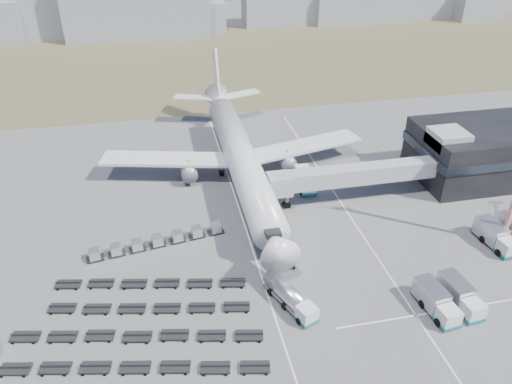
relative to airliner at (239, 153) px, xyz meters
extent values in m
plane|color=#565659|center=(0.00, -32.38, -5.29)|extent=(420.00, 420.00, 0.00)
cube|color=brown|center=(0.00, 77.62, -5.29)|extent=(420.00, 90.00, 0.01)
cube|color=silver|center=(-2.00, -27.38, -5.29)|extent=(0.25, 110.00, 0.01)
cube|color=silver|center=(16.00, -27.38, -5.29)|extent=(0.25, 110.00, 0.01)
cube|color=silver|center=(25.00, -40.38, -5.29)|extent=(40.00, 0.25, 0.01)
cube|color=black|center=(48.00, -8.38, -0.29)|extent=(30.00, 16.00, 10.00)
cube|color=#262D38|center=(48.00, -8.38, 0.91)|extent=(30.40, 16.40, 1.60)
cube|color=#939399|center=(36.00, -10.38, 4.21)|extent=(6.00, 6.00, 3.00)
cube|color=#939399|center=(18.10, -11.88, -0.19)|extent=(29.80, 3.00, 3.00)
cube|color=#939399|center=(4.70, -12.38, -0.19)|extent=(4.00, 3.60, 3.40)
cylinder|color=slate|center=(6.20, -11.88, -2.74)|extent=(0.70, 0.70, 5.10)
cylinder|color=black|center=(6.20, -11.88, -4.84)|extent=(1.40, 0.90, 1.40)
cylinder|color=silver|center=(0.00, -2.38, 0.01)|extent=(5.60, 48.00, 5.60)
cone|color=silver|center=(0.00, -28.88, 0.01)|extent=(5.60, 5.00, 5.60)
cone|color=silver|center=(0.00, 25.62, 0.81)|extent=(5.60, 8.00, 5.60)
cube|color=black|center=(0.00, -26.88, 0.81)|extent=(2.20, 2.00, 0.80)
cube|color=silver|center=(-13.00, 2.62, -1.19)|extent=(25.59, 11.38, 0.50)
cube|color=silver|center=(13.00, 2.62, -1.19)|extent=(25.59, 11.38, 0.50)
cylinder|color=slate|center=(-9.50, 0.62, -2.89)|extent=(3.00, 5.00, 3.00)
cylinder|color=slate|center=(9.50, 0.62, -2.89)|extent=(3.00, 5.00, 3.00)
cube|color=silver|center=(-5.50, 27.62, 1.21)|extent=(9.49, 5.63, 0.35)
cube|color=silver|center=(5.50, 27.62, 1.21)|extent=(9.49, 5.63, 0.35)
cube|color=silver|center=(0.00, 28.62, 6.51)|extent=(0.50, 9.06, 11.45)
cylinder|color=slate|center=(0.00, -23.38, -4.04)|extent=(0.50, 0.50, 2.50)
cylinder|color=slate|center=(-3.20, 1.62, -4.04)|extent=(0.60, 0.60, 2.50)
cylinder|color=slate|center=(3.20, 1.62, -4.04)|extent=(0.60, 0.60, 2.50)
cylinder|color=black|center=(0.00, -23.38, -4.79)|extent=(0.50, 1.20, 1.20)
cube|color=gray|center=(-47.03, 118.57, 2.27)|extent=(36.59, 12.00, 15.13)
cube|color=gray|center=(-17.40, 112.33, 6.97)|extent=(51.90, 12.00, 24.52)
cube|color=gray|center=(4.26, 117.09, 0.18)|extent=(21.83, 12.00, 10.94)
cube|color=gray|center=(46.51, 122.22, 2.84)|extent=(44.80, 12.00, 16.26)
cube|color=gray|center=(67.38, 119.42, 0.96)|extent=(29.55, 12.00, 12.50)
cube|color=gray|center=(123.09, 114.42, 1.19)|extent=(19.93, 12.00, 12.97)
cube|color=silver|center=(1.75, -38.46, -3.93)|extent=(2.94, 2.94, 2.16)
cube|color=#13686C|center=(1.75, -38.46, -4.77)|extent=(3.06, 3.06, 0.47)
cylinder|color=silver|center=(0.03, -34.18, -3.50)|extent=(4.82, 7.43, 2.35)
cube|color=slate|center=(0.03, -34.18, -4.59)|extent=(4.74, 7.39, 0.33)
cylinder|color=black|center=(0.55, -35.49, -4.82)|extent=(2.66, 1.88, 1.04)
cube|color=silver|center=(1.96, -26.94, -4.50)|extent=(3.93, 2.76, 1.58)
cube|color=silver|center=(11.12, -6.27, -3.50)|extent=(2.91, 6.79, 3.13)
cube|color=#13686C|center=(11.12, -6.27, -4.79)|extent=(3.02, 6.90, 0.50)
cube|color=silver|center=(19.01, -42.67, -3.89)|extent=(2.72, 2.62, 2.37)
cube|color=#13686C|center=(19.01, -42.67, -4.81)|extent=(2.84, 2.74, 0.48)
cube|color=silver|center=(18.61, -38.92, -3.46)|extent=(3.10, 5.20, 2.80)
cube|color=silver|center=(22.65, -42.28, -3.89)|extent=(2.72, 2.62, 2.37)
cube|color=#13686C|center=(22.65, -42.28, -4.81)|extent=(2.84, 2.74, 0.48)
cube|color=silver|center=(22.25, -38.53, -3.46)|extent=(3.10, 5.20, 2.80)
cube|color=silver|center=(35.20, -31.64, -3.86)|extent=(2.77, 2.67, 2.43)
cube|color=#13686C|center=(35.20, -31.64, -4.80)|extent=(2.89, 2.79, 0.50)
cube|color=silver|center=(34.81, -27.79, -3.42)|extent=(3.15, 5.32, 2.87)
cube|color=silver|center=(38.54, -27.42, -3.42)|extent=(3.15, 5.32, 2.87)
cube|color=black|center=(-25.48, -20.02, -5.00)|extent=(2.77, 1.97, 0.18)
cube|color=silver|center=(-25.48, -20.02, -4.17)|extent=(1.80, 1.80, 1.47)
cube|color=black|center=(-22.39, -19.50, -5.00)|extent=(2.77, 1.97, 0.18)
cube|color=silver|center=(-22.39, -19.50, -4.17)|extent=(1.80, 1.80, 1.47)
cube|color=black|center=(-19.30, -18.98, -5.00)|extent=(2.77, 1.97, 0.18)
cube|color=silver|center=(-19.30, -18.98, -4.17)|extent=(1.80, 1.80, 1.47)
cube|color=black|center=(-16.20, -18.47, -5.00)|extent=(2.77, 1.97, 0.18)
cube|color=silver|center=(-16.20, -18.47, -4.17)|extent=(1.80, 1.80, 1.47)
cube|color=black|center=(-13.11, -17.95, -5.00)|extent=(2.77, 1.97, 0.18)
cube|color=silver|center=(-13.11, -17.95, -4.17)|extent=(1.80, 1.80, 1.47)
cube|color=black|center=(-10.02, -17.43, -5.00)|extent=(2.77, 1.97, 0.18)
cube|color=silver|center=(-10.02, -17.43, -4.17)|extent=(1.80, 1.80, 1.47)
cube|color=black|center=(-6.93, -16.92, -5.00)|extent=(2.77, 1.97, 0.18)
cube|color=silver|center=(-6.93, -16.92, -4.17)|extent=(1.80, 1.80, 1.47)
cube|color=black|center=(-20.36, -41.49, -4.88)|extent=(31.80, 7.94, 0.83)
cube|color=black|center=(-19.42, -36.77, -4.88)|extent=(31.80, 7.94, 0.83)
cube|color=black|center=(-18.48, -32.05, -4.88)|extent=(27.31, 7.05, 0.83)
cube|color=black|center=(-17.54, -27.33, -4.88)|extent=(27.31, 7.05, 0.83)
cube|color=#565659|center=(36.51, -28.73, -5.12)|extent=(2.23, 2.23, 0.33)
camera|label=1|loc=(-14.04, -82.09, 42.07)|focal=35.00mm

